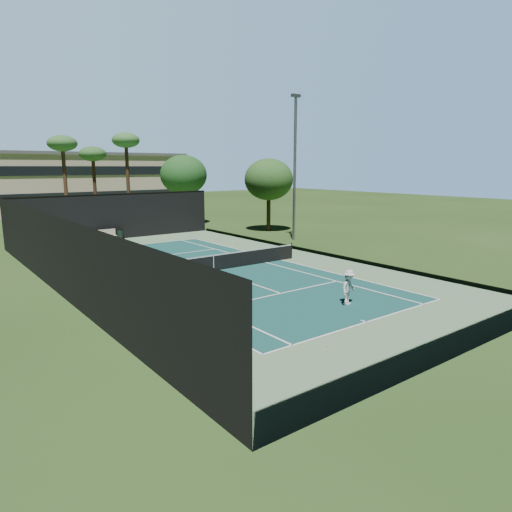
{
  "coord_description": "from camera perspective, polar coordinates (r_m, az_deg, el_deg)",
  "views": [
    {
      "loc": [
        -14.54,
        -23.4,
        6.33
      ],
      "look_at": [
        1.0,
        -3.0,
        1.3
      ],
      "focal_mm": 32.0,
      "sensor_mm": 36.0,
      "label": 1
    }
  ],
  "objects": [
    {
      "name": "tennis_ball_c",
      "position": [
        29.23,
        -7.57,
        -1.43
      ],
      "size": [
        0.07,
        0.07,
        0.07
      ],
      "primitive_type": "sphere",
      "color": "yellow",
      "rests_on": "ground"
    },
    {
      "name": "ground",
      "position": [
        28.26,
        -5.31,
        -1.89
      ],
      "size": [
        160.0,
        160.0,
        0.0
      ],
      "primitive_type": "plane",
      "color": "#29481B",
      "rests_on": "ground"
    },
    {
      "name": "palm_b",
      "position": [
        51.94,
        -19.73,
        11.6
      ],
      "size": [
        2.8,
        2.8,
        8.42
      ],
      "color": "#3F271B",
      "rests_on": "ground"
    },
    {
      "name": "palm_c",
      "position": [
        50.01,
        -15.94,
        13.29
      ],
      "size": [
        2.8,
        2.8,
        9.77
      ],
      "color": "#432B1C",
      "rests_on": "ground"
    },
    {
      "name": "tennis_ball_a",
      "position": [
        16.82,
        8.85,
        -11.02
      ],
      "size": [
        0.07,
        0.07,
        0.07
      ],
      "primitive_type": "sphere",
      "color": "#BBCC2E",
      "rests_on": "ground"
    },
    {
      "name": "player",
      "position": [
        21.67,
        11.53,
        -3.83
      ],
      "size": [
        1.21,
        0.92,
        1.66
      ],
      "primitive_type": "imported",
      "rotation": [
        0.0,
        0.0,
        0.31
      ],
      "color": "silver",
      "rests_on": "ground"
    },
    {
      "name": "court_surface",
      "position": [
        28.26,
        -5.31,
        -1.87
      ],
      "size": [
        10.97,
        23.77,
        0.01
      ],
      "primitive_type": "cube",
      "color": "#184E4A",
      "rests_on": "ground"
    },
    {
      "name": "court_lines",
      "position": [
        28.26,
        -5.31,
        -1.85
      ],
      "size": [
        11.07,
        23.87,
        0.01
      ],
      "color": "white",
      "rests_on": "ground"
    },
    {
      "name": "decid_tree_b",
      "position": [
        45.48,
        1.6,
        9.52
      ],
      "size": [
        4.8,
        4.8,
        7.14
      ],
      "color": "#45331D",
      "rests_on": "ground"
    },
    {
      "name": "tennis_ball_b",
      "position": [
        27.09,
        -12.12,
        -2.6
      ],
      "size": [
        0.06,
        0.06,
        0.06
      ],
      "primitive_type": "sphere",
      "color": "#EBF437",
      "rests_on": "ground"
    },
    {
      "name": "decid_tree_a",
      "position": [
        51.61,
        -9.04,
        9.96
      ],
      "size": [
        5.12,
        5.12,
        7.62
      ],
      "color": "#412F1C",
      "rests_on": "ground"
    },
    {
      "name": "light_pole",
      "position": [
        39.6,
        4.87,
        11.25
      ],
      "size": [
        0.9,
        0.25,
        12.22
      ],
      "color": "#94969C",
      "rests_on": "ground"
    },
    {
      "name": "tennis_ball_d",
      "position": [
        27.43,
        -19.98,
        -2.86
      ],
      "size": [
        0.06,
        0.06,
        0.06
      ],
      "primitive_type": "sphere",
      "color": "#C4D12F",
      "rests_on": "ground"
    },
    {
      "name": "tennis_net",
      "position": [
        28.14,
        -5.33,
        -0.79
      ],
      "size": [
        12.9,
        0.1,
        1.1
      ],
      "color": "black",
      "rests_on": "ground"
    },
    {
      "name": "palm_a",
      "position": [
        49.06,
        -23.03,
        12.41
      ],
      "size": [
        2.8,
        2.8,
        9.32
      ],
      "color": "#4F3121",
      "rests_on": "ground"
    },
    {
      "name": "apron_slab",
      "position": [
        28.26,
        -5.31,
        -1.88
      ],
      "size": [
        18.0,
        32.0,
        0.01
      ],
      "primitive_type": "cube",
      "color": "#648D62",
      "rests_on": "ground"
    },
    {
      "name": "trash_bin",
      "position": [
        42.14,
        -16.65,
        2.65
      ],
      "size": [
        0.56,
        0.56,
        0.95
      ],
      "color": "black",
      "rests_on": "ground"
    },
    {
      "name": "campus_building",
      "position": [
        70.91,
        -25.74,
        8.3
      ],
      "size": [
        40.5,
        12.5,
        8.3
      ],
      "color": "beige",
      "rests_on": "ground"
    },
    {
      "name": "park_bench",
      "position": [
        41.45,
        -18.1,
        2.53
      ],
      "size": [
        1.5,
        0.45,
        1.02
      ],
      "color": "#BEB89E",
      "rests_on": "ground"
    },
    {
      "name": "fence",
      "position": [
        27.94,
        -5.45,
        2.15
      ],
      "size": [
        18.04,
        32.05,
        4.03
      ],
      "color": "black",
      "rests_on": "ground"
    }
  ]
}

